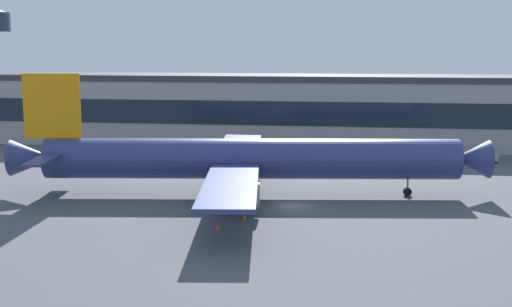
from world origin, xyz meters
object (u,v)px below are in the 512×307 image
object	(u,v)px
airliner	(245,159)
traffic_cone_1	(244,216)
crew_van	(341,149)
follow_me_car	(239,147)
traffic_cone_0	(218,226)
pushback_tractor	(485,155)

from	to	relation	value
airliner	traffic_cone_1	bearing A→B (deg)	-80.91
airliner	crew_van	world-z (taller)	airliner
airliner	traffic_cone_1	xyz separation A→B (m)	(1.95, -12.16, -4.63)
follow_me_car	traffic_cone_1	size ratio (longest dim) A/B	7.96
follow_me_car	traffic_cone_1	bearing A→B (deg)	-79.62
crew_van	traffic_cone_0	size ratio (longest dim) A/B	8.57
crew_van	pushback_tractor	size ratio (longest dim) A/B	0.98
traffic_cone_1	airliner	bearing A→B (deg)	99.09
airliner	follow_me_car	bearing A→B (deg)	100.81
pushback_tractor	airliner	bearing A→B (deg)	-138.33
airliner	traffic_cone_1	size ratio (longest dim) A/B	107.04
pushback_tractor	traffic_cone_0	world-z (taller)	pushback_tractor
airliner	crew_van	xyz separation A→B (m)	(11.98, 34.00, -3.47)
crew_van	pushback_tractor	distance (m)	24.51
airliner	pushback_tractor	xyz separation A→B (m)	(36.43, 32.42, -3.88)
crew_van	traffic_cone_0	xyz separation A→B (m)	(-12.10, -51.12, -1.15)
follow_me_car	crew_van	bearing A→B (deg)	-6.18
crew_van	traffic_cone_1	xyz separation A→B (m)	(-10.03, -46.17, -1.16)
crew_van	traffic_cone_0	world-z (taller)	crew_van
airliner	follow_me_car	xyz separation A→B (m)	(-6.88, 36.04, -3.84)
airliner	crew_van	distance (m)	36.22
traffic_cone_0	traffic_cone_1	bearing A→B (deg)	67.29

